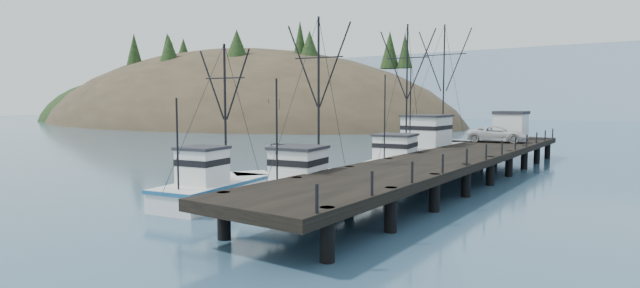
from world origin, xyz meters
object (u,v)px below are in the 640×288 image
object	(u,v)px
trawler_far	(402,164)
work_vessel	(436,152)
pier_shed	(511,125)
pickup_truck	(497,134)
trawler_mid	(218,188)
pier	(453,159)
trawler_near	(311,187)
motorboat	(279,148)

from	to	relation	value
trawler_far	work_vessel	xyz separation A→B (m)	(0.06, 6.98, 0.41)
pier_shed	pickup_truck	bearing A→B (deg)	-88.83
trawler_mid	trawler_far	size ratio (longest dim) A/B	0.77
trawler_far	pier_shed	bearing A→B (deg)	75.83
pier	trawler_far	size ratio (longest dim) A/B	3.59
trawler_near	work_vessel	size ratio (longest dim) A/B	0.70
trawler_near	work_vessel	bearing A→B (deg)	90.86
pier	trawler_near	world-z (taller)	trawler_near
pier	pickup_truck	world-z (taller)	pickup_truck
pier_shed	pier	bearing A→B (deg)	-88.21
pier	motorboat	world-z (taller)	pier
pier	trawler_mid	xyz separation A→B (m)	(-8.52, -14.72, -0.87)
pickup_truck	trawler_mid	bearing A→B (deg)	152.65
trawler_near	pier_shed	distance (m)	29.69
trawler_near	trawler_mid	world-z (taller)	trawler_near
trawler_near	pier_shed	world-z (taller)	trawler_near
trawler_near	trawler_far	size ratio (longest dim) A/B	0.90
work_vessel	motorboat	size ratio (longest dim) A/B	3.24
trawler_near	motorboat	size ratio (longest dim) A/B	2.28
pickup_truck	trawler_near	bearing A→B (deg)	159.76
trawler_mid	work_vessel	xyz separation A→B (m)	(3.84, 23.15, 0.41)
pier	trawler_mid	distance (m)	17.03
trawler_far	motorboat	bearing A→B (deg)	152.31
pier_shed	pickup_truck	xyz separation A→B (m)	(0.11, -5.39, -0.67)
pickup_truck	pier_shed	bearing A→B (deg)	-9.73
pickup_truck	motorboat	xyz separation A→B (m)	(-26.55, 0.53, -2.74)
trawler_mid	pier_shed	xyz separation A→B (m)	(7.96, 32.72, 2.60)
trawler_far	pier_shed	distance (m)	17.26
pier_shed	work_vessel	bearing A→B (deg)	-113.30
work_vessel	pickup_truck	world-z (taller)	work_vessel
pier_shed	pickup_truck	distance (m)	5.44
trawler_near	motorboat	distance (m)	33.32
pier	trawler_near	xyz separation A→B (m)	(-4.39, -11.32, -0.87)
pier_shed	motorboat	size ratio (longest dim) A/B	0.66
pier	motorboat	bearing A→B (deg)	154.05
pier	work_vessel	world-z (taller)	work_vessel
work_vessel	pier_shed	size ratio (longest dim) A/B	4.89
trawler_near	trawler_mid	distance (m)	5.35
trawler_near	pickup_truck	bearing A→B (deg)	80.66
motorboat	pickup_truck	bearing A→B (deg)	-40.25
pier_shed	pickup_truck	world-z (taller)	pier_shed
trawler_near	work_vessel	distance (m)	19.76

